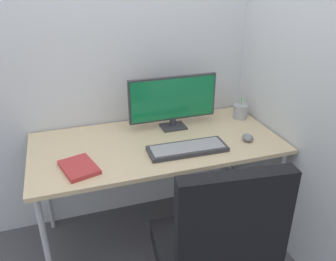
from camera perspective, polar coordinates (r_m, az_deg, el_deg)
The scene contains 10 objects.
ground_plane at distance 2.53m, azimuth -1.63°, elevation -16.77°, with size 8.00×8.00×0.00m, color #4C4C51.
wall_back at distance 2.27m, azimuth -5.10°, elevation 17.77°, with size 2.84×0.04×2.80m, color silver.
wall_side_right at distance 2.09m, azimuth 21.39°, elevation 15.51°, with size 0.04×2.06×2.80m, color silver.
desk at distance 2.13m, azimuth -1.85°, elevation -2.99°, with size 1.51×0.73×0.74m.
office_chair at distance 1.67m, azimuth 7.83°, elevation -19.41°, with size 0.60×0.63×1.05m.
monitor at distance 2.22m, azimuth 0.82°, elevation 5.09°, with size 0.58×0.13×0.35m.
keyboard at distance 2.00m, azimuth 3.25°, elevation -3.02°, with size 0.46×0.18×0.03m.
mouse at distance 2.16m, azimuth 13.09°, elevation -1.15°, with size 0.07×0.08×0.04m, color slate.
pen_holder at distance 2.47m, azimuth 11.87°, elevation 3.13°, with size 0.10×0.10×0.16m.
notebook at distance 1.88m, azimuth -14.56°, elevation -5.94°, with size 0.16×0.22×0.02m, color #B23333.
Camera 1 is at (-0.52, -1.80, 1.71)m, focal length 36.74 mm.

